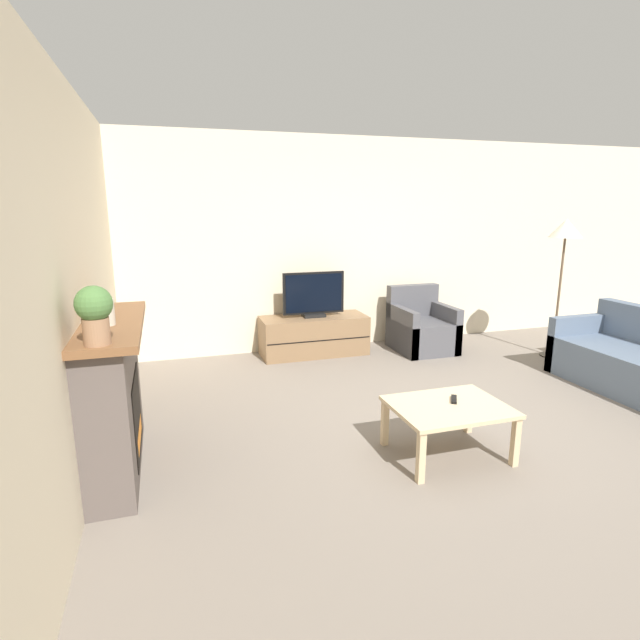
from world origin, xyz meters
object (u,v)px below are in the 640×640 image
(armchair, at_px, (421,329))
(coffee_table, at_px, (449,412))
(tv, at_px, (314,296))
(remote, at_px, (454,399))
(mantel_vase_left, at_px, (100,320))
(mantel_vase_centre_left, at_px, (105,311))
(tv_stand, at_px, (314,335))
(potted_plant, at_px, (94,312))
(fireplace, at_px, (113,396))
(floor_lamp, at_px, (565,236))

(armchair, bearing_deg, coffee_table, -114.68)
(tv, xyz_separation_m, remote, (0.29, -2.74, -0.34))
(mantel_vase_left, bearing_deg, mantel_vase_centre_left, 90.00)
(mantel_vase_left, distance_m, mantel_vase_centre_left, 0.32)
(mantel_vase_centre_left, xyz_separation_m, tv_stand, (2.13, 2.38, -0.94))
(tv_stand, relative_size, armchair, 1.62)
(coffee_table, bearing_deg, potted_plant, -178.60)
(tv_stand, bearing_deg, mantel_vase_centre_left, -131.93)
(fireplace, distance_m, mantel_vase_left, 0.76)
(mantel_vase_left, xyz_separation_m, remote, (2.42, -0.05, -0.77))
(fireplace, xyz_separation_m, armchair, (3.54, 2.04, -0.28))
(tv, bearing_deg, tv_stand, 90.00)
(armchair, bearing_deg, tv, 170.87)
(fireplace, xyz_separation_m, coffee_table, (2.36, -0.54, -0.20))
(mantel_vase_centre_left, xyz_separation_m, coffee_table, (2.34, -0.44, -0.83))
(mantel_vase_centre_left, bearing_deg, potted_plant, -90.00)
(tv, relative_size, remote, 5.27)
(tv_stand, relative_size, coffee_table, 1.58)
(fireplace, height_order, tv_stand, fireplace)
(remote, bearing_deg, armchair, 98.28)
(potted_plant, bearing_deg, floor_lamp, 20.82)
(coffee_table, bearing_deg, tv_stand, 94.19)
(tv_stand, bearing_deg, armchair, -9.22)
(fireplace, height_order, coffee_table, fireplace)
(mantel_vase_left, bearing_deg, fireplace, 92.26)
(armchair, distance_m, coffee_table, 2.85)
(potted_plant, xyz_separation_m, armchair, (3.53, 2.64, -1.00))
(fireplace, xyz_separation_m, floor_lamp, (4.99, 1.29, 0.94))
(tv_stand, bearing_deg, coffee_table, -85.81)
(mantel_vase_centre_left, relative_size, potted_plant, 0.63)
(floor_lamp, bearing_deg, mantel_vase_left, -160.98)
(armchair, height_order, floor_lamp, floor_lamp)
(mantel_vase_left, relative_size, potted_plant, 0.65)
(tv_stand, distance_m, remote, 2.77)
(tv, distance_m, armchair, 1.49)
(floor_lamp, bearing_deg, tv, 161.01)
(armchair, height_order, remote, armchair)
(fireplace, bearing_deg, floor_lamp, 14.52)
(fireplace, distance_m, remote, 2.49)
(mantel_vase_left, relative_size, remote, 1.49)
(mantel_vase_left, bearing_deg, coffee_table, -2.90)
(remote, relative_size, floor_lamp, 0.09)
(mantel_vase_left, relative_size, coffee_table, 0.26)
(potted_plant, xyz_separation_m, floor_lamp, (4.97, 1.89, 0.22))
(tv, relative_size, floor_lamp, 0.46)
(fireplace, relative_size, tv_stand, 1.06)
(fireplace, bearing_deg, armchair, 29.98)
(coffee_table, xyz_separation_m, floor_lamp, (2.63, 1.83, 1.14))
(mantel_vase_centre_left, xyz_separation_m, floor_lamp, (4.97, 1.40, 0.32))
(fireplace, xyz_separation_m, tv_stand, (2.15, 2.27, -0.31))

